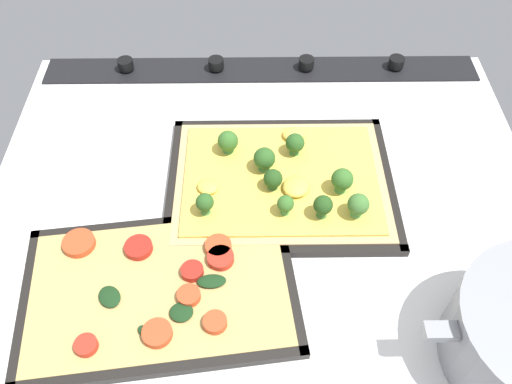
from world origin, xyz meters
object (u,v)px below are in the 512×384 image
at_px(baking_tray_front, 280,184).
at_px(baking_tray_back, 160,291).
at_px(veggie_pizza_back, 160,287).
at_px(broccoli_pizza, 282,179).

relative_size(baking_tray_front, baking_tray_back, 0.90).
distance_m(baking_tray_front, baking_tray_back, 0.24).
distance_m(baking_tray_back, veggie_pizza_back, 0.01).
bearing_deg(veggie_pizza_back, baking_tray_front, -132.27).
bearing_deg(baking_tray_front, broccoli_pizza, 122.47).
height_order(broccoli_pizza, baking_tray_back, broccoli_pizza).
bearing_deg(baking_tray_front, veggie_pizza_back, 47.73).
bearing_deg(veggie_pizza_back, broccoli_pizza, -132.97).
xyz_separation_m(broccoli_pizza, baking_tray_back, (0.16, 0.18, -0.01)).
distance_m(broccoli_pizza, veggie_pizza_back, 0.24).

